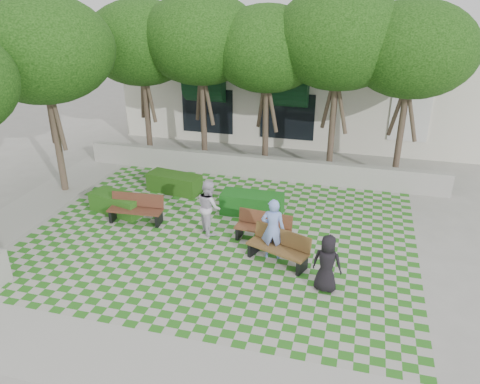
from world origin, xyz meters
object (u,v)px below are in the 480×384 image
(bench_east, at_px, (279,248))
(bench_west, at_px, (136,209))
(person_blue, at_px, (273,229))
(person_white, at_px, (209,207))
(bench_mid, at_px, (263,228))
(hedge_midright, at_px, (252,204))
(person_dark, at_px, (327,263))
(hedge_midleft, at_px, (174,183))
(hedge_west, at_px, (117,203))

(bench_east, distance_m, bench_west, 5.24)
(person_blue, xyz_separation_m, person_white, (-2.27, 1.02, -0.05))
(bench_mid, distance_m, hedge_midright, 1.92)
(bench_west, bearing_deg, person_blue, -15.96)
(person_dark, bearing_deg, bench_west, -9.36)
(bench_east, distance_m, hedge_midleft, 6.19)
(hedge_west, relative_size, person_dark, 1.23)
(bench_east, height_order, person_white, person_white)
(bench_east, xyz_separation_m, hedge_midleft, (-4.81, 3.89, -0.10))
(person_dark, bearing_deg, bench_east, -25.35)
(bench_west, xyz_separation_m, person_white, (2.59, -0.01, 0.42))
(hedge_midright, bearing_deg, hedge_west, -166.11)
(bench_east, bearing_deg, hedge_west, -174.52)
(bench_east, xyz_separation_m, hedge_west, (-6.06, 1.69, -0.12))
(bench_east, xyz_separation_m, hedge_midright, (-1.47, 2.83, -0.09))
(bench_mid, distance_m, hedge_west, 5.41)
(hedge_midright, height_order, person_dark, person_dark)
(bench_west, relative_size, person_white, 1.05)
(hedge_midright, relative_size, hedge_midleft, 1.04)
(bench_east, xyz_separation_m, bench_mid, (-0.69, 1.08, -0.02))
(bench_west, bearing_deg, hedge_midleft, 79.98)
(person_white, bearing_deg, person_dark, -158.08)
(hedge_midright, xyz_separation_m, hedge_west, (-4.59, -1.13, -0.03))
(bench_west, relative_size, person_blue, 0.99)
(person_dark, bearing_deg, hedge_midright, -43.24)
(bench_mid, bearing_deg, hedge_midright, 120.41)
(bench_west, relative_size, hedge_west, 0.95)
(hedge_midright, bearing_deg, person_white, -122.56)
(bench_mid, relative_size, hedge_midleft, 0.87)
(bench_mid, distance_m, person_white, 1.87)
(hedge_midleft, bearing_deg, hedge_west, -119.62)
(bench_west, bearing_deg, bench_east, -17.59)
(bench_mid, bearing_deg, person_white, -178.10)
(bench_east, xyz_separation_m, person_white, (-2.50, 1.22, 0.42))
(bench_mid, height_order, hedge_west, bench_mid)
(bench_mid, relative_size, bench_west, 0.96)
(bench_mid, bearing_deg, hedge_midleft, 151.94)
(person_blue, xyz_separation_m, person_dark, (1.67, -1.20, -0.14))
(hedge_west, xyz_separation_m, person_white, (3.56, -0.48, 0.54))
(person_blue, bearing_deg, bench_east, 131.89)
(bench_east, xyz_separation_m, bench_west, (-5.09, 1.23, -0.00))
(bench_east, xyz_separation_m, person_blue, (-0.23, 0.20, 0.47))
(hedge_midleft, bearing_deg, person_white, -49.14)
(bench_east, bearing_deg, person_dark, -13.78)
(person_dark, bearing_deg, hedge_west, -10.25)
(hedge_midright, distance_m, person_blue, 2.96)
(hedge_midright, distance_m, person_white, 1.98)
(hedge_midleft, distance_m, person_white, 3.57)
(hedge_midright, relative_size, person_white, 1.21)
(hedge_midleft, bearing_deg, bench_east, -38.94)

